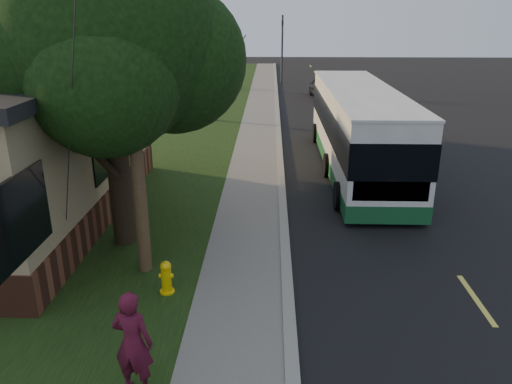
# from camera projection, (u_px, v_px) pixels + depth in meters

# --- Properties ---
(ground) EXTENTS (120.00, 120.00, 0.00)m
(ground) POSITION_uv_depth(u_px,v_px,m) (288.00, 297.00, 10.71)
(ground) COLOR black
(ground) RESTS_ON ground
(road) EXTENTS (8.00, 80.00, 0.01)m
(road) POSITION_uv_depth(u_px,v_px,m) (380.00, 164.00, 19.99)
(road) COLOR black
(road) RESTS_ON ground
(curb) EXTENTS (0.25, 80.00, 0.12)m
(curb) POSITION_uv_depth(u_px,v_px,m) (280.00, 162.00, 20.08)
(curb) COLOR gray
(curb) RESTS_ON ground
(sidewalk) EXTENTS (2.00, 80.00, 0.08)m
(sidewalk) POSITION_uv_depth(u_px,v_px,m) (255.00, 162.00, 20.12)
(sidewalk) COLOR slate
(sidewalk) RESTS_ON ground
(grass_verge) EXTENTS (5.00, 80.00, 0.07)m
(grass_verge) POSITION_uv_depth(u_px,v_px,m) (169.00, 162.00, 20.21)
(grass_verge) COLOR black
(grass_verge) RESTS_ON ground
(fire_hydrant) EXTENTS (0.32, 0.32, 0.74)m
(fire_hydrant) POSITION_uv_depth(u_px,v_px,m) (166.00, 277.00, 10.63)
(fire_hydrant) COLOR yellow
(fire_hydrant) RESTS_ON grass_verge
(utility_pole) EXTENTS (2.86, 3.21, 9.07)m
(utility_pole) POSITION_uv_depth(u_px,v_px,m) (129.00, 71.00, 10.15)
(utility_pole) COLOR #473321
(utility_pole) RESTS_ON ground
(leafy_tree) EXTENTS (6.30, 6.00, 7.80)m
(leafy_tree) POSITION_uv_depth(u_px,v_px,m) (109.00, 39.00, 11.55)
(leafy_tree) COLOR black
(leafy_tree) RESTS_ON grass_verge
(bare_tree_near) EXTENTS (1.38, 1.21, 4.31)m
(bare_tree_near) POSITION_uv_depth(u_px,v_px,m) (214.00, 82.00, 26.98)
(bare_tree_near) COLOR black
(bare_tree_near) RESTS_ON grass_verge
(bare_tree_far) EXTENTS (1.38, 1.21, 4.03)m
(bare_tree_far) POSITION_uv_depth(u_px,v_px,m) (237.00, 63.00, 38.29)
(bare_tree_far) COLOR black
(bare_tree_far) RESTS_ON grass_verge
(traffic_signal) EXTENTS (0.18, 0.22, 5.50)m
(traffic_signal) POSITION_uv_depth(u_px,v_px,m) (282.00, 45.00, 41.56)
(traffic_signal) COLOR #2D2D30
(traffic_signal) RESTS_ON ground
(transit_bus) EXTENTS (2.65, 11.48, 3.11)m
(transit_bus) POSITION_uv_depth(u_px,v_px,m) (358.00, 127.00, 18.79)
(transit_bus) COLOR silver
(transit_bus) RESTS_ON ground
(skateboarder) EXTENTS (0.72, 0.54, 1.78)m
(skateboarder) POSITION_uv_depth(u_px,v_px,m) (133.00, 343.00, 7.69)
(skateboarder) COLOR #4F0F25
(skateboarder) RESTS_ON grass_verge
(dumpster) EXTENTS (1.61, 1.32, 1.34)m
(dumpster) POSITION_uv_depth(u_px,v_px,m) (62.00, 162.00, 17.82)
(dumpster) COLOR black
(dumpster) RESTS_ON building_lot
(distant_car) EXTENTS (2.11, 4.25, 1.39)m
(distant_car) POSITION_uv_depth(u_px,v_px,m) (324.00, 88.00, 35.08)
(distant_car) COLOR black
(distant_car) RESTS_ON ground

